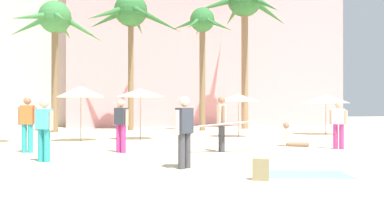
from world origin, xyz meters
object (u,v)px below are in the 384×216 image
(palm_tree_center, at_px, (202,30))
(person_near_right, at_px, (338,123))
(palm_tree_far_right, at_px, (131,16))
(palm_tree_far_left, at_px, (245,7))
(person_mid_right, at_px, (223,122))
(person_near_left, at_px, (121,123))
(person_mid_left, at_px, (184,129))
(cafe_umbrella_1, at_px, (326,99))
(backpack, at_px, (261,170))
(beach_towel, at_px, (301,174))
(person_far_right, at_px, (27,122))
(cafe_umbrella_3, at_px, (140,93))
(person_far_left, at_px, (291,138))
(person_mid_center, at_px, (44,127))
(cafe_umbrella_0, at_px, (238,98))
(palm_tree_right, at_px, (55,24))
(cafe_umbrella_4, at_px, (81,92))

(palm_tree_center, height_order, person_near_right, palm_tree_center)
(palm_tree_far_right, bearing_deg, palm_tree_far_left, -0.87)
(person_mid_right, xyz_separation_m, person_near_left, (-3.12, 0.81, -0.03))
(person_mid_left, bearing_deg, palm_tree_center, 126.69)
(palm_tree_far_left, height_order, cafe_umbrella_1, palm_tree_far_left)
(backpack, height_order, person_near_left, person_near_left)
(beach_towel, relative_size, person_far_right, 1.09)
(cafe_umbrella_3, distance_m, person_mid_right, 6.37)
(person_far_left, height_order, person_near_right, person_near_right)
(palm_tree_far_left, relative_size, person_mid_right, 3.74)
(palm_tree_far_left, bearing_deg, person_mid_right, -117.57)
(palm_tree_center, height_order, person_mid_right, palm_tree_center)
(person_mid_right, distance_m, person_mid_center, 5.35)
(cafe_umbrella_3, distance_m, person_near_left, 5.60)
(beach_towel, xyz_separation_m, person_mid_right, (0.06, 4.49, 0.94))
(cafe_umbrella_0, distance_m, cafe_umbrella_3, 4.96)
(palm_tree_center, bearing_deg, person_near_left, -119.76)
(palm_tree_right, relative_size, cafe_umbrella_1, 3.16)
(person_mid_center, relative_size, person_near_right, 0.99)
(cafe_umbrella_1, bearing_deg, person_near_left, -153.60)
(person_near_left, bearing_deg, person_mid_center, 177.96)
(palm_tree_far_right, height_order, person_mid_right, palm_tree_far_right)
(cafe_umbrella_4, relative_size, person_far_left, 2.45)
(palm_tree_center, xyz_separation_m, person_mid_right, (-3.59, -12.54, -5.61))
(palm_tree_far_left, distance_m, cafe_umbrella_1, 10.18)
(cafe_umbrella_0, xyz_separation_m, person_mid_left, (-5.51, -9.28, -1.05))
(cafe_umbrella_0, height_order, person_near_right, cafe_umbrella_0)
(cafe_umbrella_0, xyz_separation_m, cafe_umbrella_1, (5.42, 0.42, 0.00))
(person_mid_left, bearing_deg, person_far_left, 94.93)
(person_far_right, relative_size, person_near_right, 1.07)
(backpack, bearing_deg, palm_tree_far_right, 34.85)
(person_mid_right, relative_size, person_mid_center, 1.75)
(cafe_umbrella_4, bearing_deg, beach_towel, -68.33)
(cafe_umbrella_0, xyz_separation_m, person_mid_center, (-8.65, -7.11, -1.06))
(palm_tree_right, distance_m, cafe_umbrella_0, 12.18)
(person_far_right, distance_m, person_mid_left, 6.01)
(palm_tree_far_left, distance_m, person_near_right, 16.77)
(palm_tree_far_right, height_order, person_mid_left, palm_tree_far_right)
(palm_tree_far_left, relative_size, backpack, 25.32)
(cafe_umbrella_1, height_order, person_mid_right, cafe_umbrella_1)
(person_far_right, bearing_deg, palm_tree_far_right, -0.79)
(person_near_right, bearing_deg, palm_tree_right, 88.50)
(person_far_left, bearing_deg, person_mid_center, -131.76)
(cafe_umbrella_1, relative_size, person_near_right, 1.52)
(person_mid_right, bearing_deg, person_near_right, 4.36)
(beach_towel, distance_m, person_far_left, 6.52)
(cafe_umbrella_1, distance_m, backpack, 15.36)
(person_mid_right, bearing_deg, beach_towel, -82.41)
(palm_tree_right, height_order, person_near_left, palm_tree_right)
(cafe_umbrella_1, bearing_deg, cafe_umbrella_3, -176.38)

